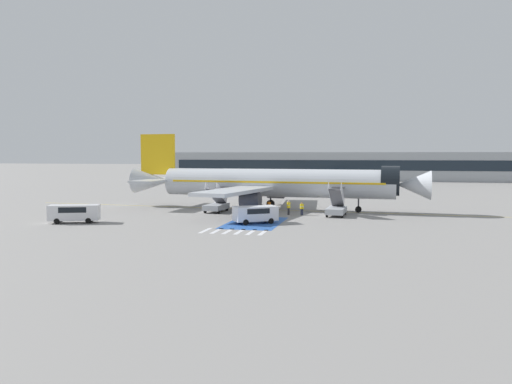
# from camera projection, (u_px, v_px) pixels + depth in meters

# --- Properties ---
(ground_plane) EXTENTS (600.00, 600.00, 0.00)m
(ground_plane) POSITION_uv_depth(u_px,v_px,m) (266.00, 210.00, 70.00)
(ground_plane) COLOR gray
(apron_leadline_yellow) EXTENTS (76.01, 4.13, 0.01)m
(apron_leadline_yellow) POSITION_uv_depth(u_px,v_px,m) (276.00, 210.00, 69.47)
(apron_leadline_yellow) COLOR gold
(apron_leadline_yellow) RESTS_ON ground_plane
(apron_stand_patch_blue) EXTENTS (5.99, 10.97, 0.01)m
(apron_stand_patch_blue) POSITION_uv_depth(u_px,v_px,m) (255.00, 223.00, 56.45)
(apron_stand_patch_blue) COLOR #2856A8
(apron_stand_patch_blue) RESTS_ON ground_plane
(apron_walkway_bar_0) EXTENTS (0.44, 3.60, 0.01)m
(apron_walkway_bar_0) POSITION_uv_depth(u_px,v_px,m) (205.00, 230.00, 50.72)
(apron_walkway_bar_0) COLOR silver
(apron_walkway_bar_0) RESTS_ON ground_plane
(apron_walkway_bar_1) EXTENTS (0.44, 3.60, 0.01)m
(apron_walkway_bar_1) POSITION_uv_depth(u_px,v_px,m) (217.00, 231.00, 50.45)
(apron_walkway_bar_1) COLOR silver
(apron_walkway_bar_1) RESTS_ON ground_plane
(apron_walkway_bar_2) EXTENTS (0.44, 3.60, 0.01)m
(apron_walkway_bar_2) POSITION_uv_depth(u_px,v_px,m) (228.00, 231.00, 50.19)
(apron_walkway_bar_2) COLOR silver
(apron_walkway_bar_2) RESTS_ON ground_plane
(apron_walkway_bar_3) EXTENTS (0.44, 3.60, 0.01)m
(apron_walkway_bar_3) POSITION_uv_depth(u_px,v_px,m) (240.00, 232.00, 49.92)
(apron_walkway_bar_3) COLOR silver
(apron_walkway_bar_3) RESTS_ON ground_plane
(apron_walkway_bar_4) EXTENTS (0.44, 3.60, 0.01)m
(apron_walkway_bar_4) POSITION_uv_depth(u_px,v_px,m) (251.00, 232.00, 49.65)
(apron_walkway_bar_4) COLOR silver
(apron_walkway_bar_4) RESTS_ON ground_plane
(apron_walkway_bar_5) EXTENTS (0.44, 3.60, 0.01)m
(apron_walkway_bar_5) POSITION_uv_depth(u_px,v_px,m) (263.00, 233.00, 49.39)
(apron_walkway_bar_5) COLOR silver
(apron_walkway_bar_5) RESTS_ON ground_plane
(airliner) EXTENTS (42.31, 32.33, 10.72)m
(airliner) POSITION_uv_depth(u_px,v_px,m) (272.00, 183.00, 69.35)
(airliner) COLOR #B7BCC4
(airliner) RESTS_ON ground_plane
(boarding_stairs_forward) EXTENTS (2.45, 5.32, 4.33)m
(boarding_stairs_forward) POSITION_uv_depth(u_px,v_px,m) (336.00, 208.00, 62.69)
(boarding_stairs_forward) COLOR #ADB2BA
(boarding_stairs_forward) RESTS_ON ground_plane
(boarding_stairs_aft) EXTENTS (2.45, 5.32, 4.07)m
(boarding_stairs_aft) POSITION_uv_depth(u_px,v_px,m) (216.00, 205.00, 67.06)
(boarding_stairs_aft) COLOR #ADB2BA
(boarding_stairs_aft) RESTS_ON ground_plane
(fuel_tanker) EXTENTS (10.55, 3.98, 3.62)m
(fuel_tanker) POSITION_uv_depth(u_px,v_px,m) (263.00, 186.00, 93.31)
(fuel_tanker) COLOR #38383D
(fuel_tanker) RESTS_ON ground_plane
(service_van_0) EXTENTS (5.17, 4.40, 1.92)m
(service_van_0) POSITION_uv_depth(u_px,v_px,m) (255.00, 213.00, 55.91)
(service_van_0) COLOR silver
(service_van_0) RESTS_ON ground_plane
(service_van_1) EXTENTS (5.76, 3.51, 2.04)m
(service_van_1) POSITION_uv_depth(u_px,v_px,m) (74.00, 212.00, 56.26)
(service_van_1) COLOR silver
(service_van_1) RESTS_ON ground_plane
(baggage_cart) EXTENTS (3.00, 2.58, 0.87)m
(baggage_cart) POSITION_uv_depth(u_px,v_px,m) (261.00, 213.00, 63.61)
(baggage_cart) COLOR gray
(baggage_cart) RESTS_ON ground_plane
(ground_crew_0) EXTENTS (0.48, 0.45, 1.63)m
(ground_crew_0) POSITION_uv_depth(u_px,v_px,m) (269.00, 206.00, 65.96)
(ground_crew_0) COLOR black
(ground_crew_0) RESTS_ON ground_plane
(ground_crew_1) EXTENTS (0.46, 0.47, 1.86)m
(ground_crew_1) POSITION_uv_depth(u_px,v_px,m) (289.00, 207.00, 63.69)
(ground_crew_1) COLOR #2D2D33
(ground_crew_1) RESTS_ON ground_plane
(ground_crew_2) EXTENTS (0.49, 0.40, 1.66)m
(ground_crew_2) POSITION_uv_depth(u_px,v_px,m) (302.00, 208.00, 63.44)
(ground_crew_2) COLOR #191E38
(ground_crew_2) RESTS_ON ground_plane
(terminal_building) EXTENTS (120.70, 12.10, 8.35)m
(terminal_building) POSITION_uv_depth(u_px,v_px,m) (368.00, 166.00, 149.11)
(terminal_building) COLOR #9EA3A8
(terminal_building) RESTS_ON ground_plane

